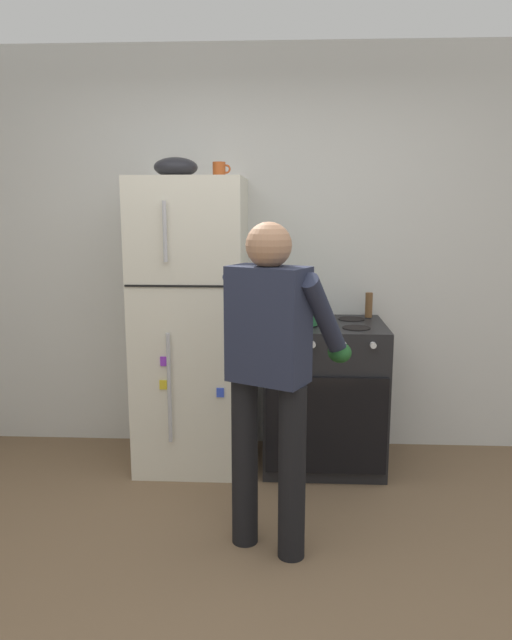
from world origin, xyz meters
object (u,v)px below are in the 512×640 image
(refrigerator, at_px, (192,324))
(pepper_mill, at_px, (369,305))
(red_pot, at_px, (300,315))
(person_cook, at_px, (272,360))
(stove_range, at_px, (323,395))
(coffee_mug, at_px, (219,170))
(mixing_bowl, at_px, (176,167))

(refrigerator, relative_size, pepper_mill, 11.22)
(refrigerator, xyz_separation_m, red_pot, (0.69, -0.05, 0.08))
(person_cook, bearing_deg, red_pot, 81.13)
(stove_range, relative_size, red_pot, 2.77)
(coffee_mug, relative_size, mixing_bowl, 0.42)
(stove_range, bearing_deg, person_cook, -107.23)
(coffee_mug, bearing_deg, red_pot, -11.20)
(pepper_mill, bearing_deg, coffee_mug, -171.16)
(person_cook, xyz_separation_m, pepper_mill, (0.61, 1.21, 0.07))
(stove_range, height_order, coffee_mug, coffee_mug)
(refrigerator, bearing_deg, pepper_mill, 9.90)
(coffee_mug, distance_m, mixing_bowl, 0.27)
(refrigerator, bearing_deg, stove_range, -0.68)
(refrigerator, distance_m, pepper_mill, 1.17)
(refrigerator, height_order, coffee_mug, coffee_mug)
(red_pot, xyz_separation_m, mixing_bowl, (-0.77, 0.05, 0.90))
(coffee_mug, bearing_deg, stove_range, -5.18)
(pepper_mill, bearing_deg, person_cook, -116.77)
(stove_range, xyz_separation_m, red_pot, (-0.16, -0.04, 0.53))
(refrigerator, height_order, stove_range, refrigerator)
(stove_range, relative_size, person_cook, 0.59)
(refrigerator, xyz_separation_m, person_cook, (0.54, -1.01, 0.04))
(mixing_bowl, bearing_deg, pepper_mill, 9.25)
(person_cook, distance_m, pepper_mill, 1.36)
(refrigerator, relative_size, coffee_mug, 16.40)
(mixing_bowl, bearing_deg, red_pot, -3.73)
(pepper_mill, bearing_deg, stove_range, -144.96)
(pepper_mill, distance_m, mixing_bowl, 1.52)
(pepper_mill, relative_size, mixing_bowl, 0.61)
(stove_range, relative_size, mixing_bowl, 3.51)
(mixing_bowl, bearing_deg, refrigerator, -0.21)
(person_cook, distance_m, coffee_mug, 1.45)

